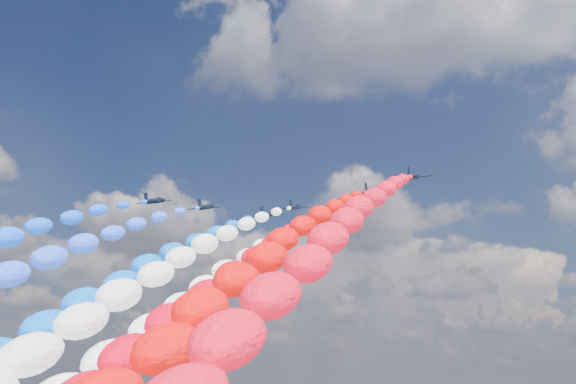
% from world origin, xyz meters
% --- Properties ---
extents(jet_0, '(8.70, 11.88, 5.75)m').
position_xyz_m(jet_0, '(-30.73, -5.67, 88.71)').
color(jet_0, black).
extents(jet_1, '(9.27, 12.28, 5.75)m').
position_xyz_m(jet_1, '(-21.54, 3.78, 88.71)').
color(jet_1, black).
extents(trail_1, '(6.04, 123.22, 58.35)m').
position_xyz_m(trail_1, '(-21.54, -59.51, 61.15)').
color(trail_1, '#2A50FF').
extents(jet_2, '(8.85, 11.98, 5.75)m').
position_xyz_m(jet_2, '(-9.85, 16.37, 88.71)').
color(jet_2, black).
extents(trail_2, '(6.04, 123.22, 58.35)m').
position_xyz_m(trail_2, '(-9.85, -46.93, 61.15)').
color(trail_2, blue).
extents(jet_3, '(9.29, 12.30, 5.75)m').
position_xyz_m(jet_3, '(-0.56, 11.05, 88.71)').
color(jet_3, black).
extents(trail_3, '(6.04, 123.22, 58.35)m').
position_xyz_m(trail_3, '(-0.56, -52.24, 61.15)').
color(trail_3, white).
extents(jet_4, '(8.72, 11.89, 5.75)m').
position_xyz_m(jet_4, '(1.09, 25.35, 88.71)').
color(jet_4, black).
extents(trail_4, '(6.04, 123.22, 58.35)m').
position_xyz_m(trail_4, '(1.09, -37.94, 61.15)').
color(trail_4, white).
extents(jet_5, '(8.84, 11.97, 5.75)m').
position_xyz_m(jet_5, '(10.68, 14.20, 88.71)').
color(jet_5, black).
extents(trail_5, '(6.04, 123.22, 58.35)m').
position_xyz_m(trail_5, '(10.68, -49.09, 61.15)').
color(trail_5, red).
extents(jet_6, '(8.73, 11.89, 5.75)m').
position_xyz_m(jet_6, '(20.35, 2.74, 88.71)').
color(jet_6, black).
extents(trail_6, '(6.04, 123.22, 58.35)m').
position_xyz_m(trail_6, '(20.35, -60.55, 61.15)').
color(trail_6, red).
extents(jet_7, '(9.25, 12.26, 5.75)m').
position_xyz_m(jet_7, '(31.70, -6.09, 88.71)').
color(jet_7, black).
extents(trail_7, '(6.04, 123.22, 58.35)m').
position_xyz_m(trail_7, '(31.70, -69.39, 61.15)').
color(trail_7, red).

